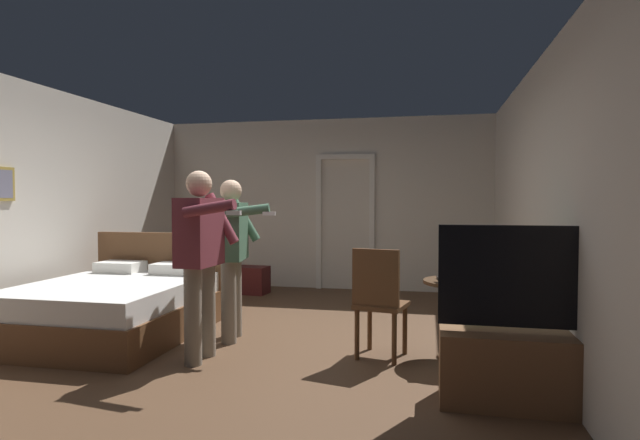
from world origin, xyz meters
TOP-DOWN VIEW (x-y plane):
  - ground_plane at (0.00, 0.00)m, footprint 7.36×7.36m
  - wall_back at (0.00, 3.40)m, footprint 5.42×0.12m
  - wall_left at (-2.65, -0.00)m, footprint 0.15×6.93m
  - wall_right at (2.65, 0.00)m, footprint 0.12×6.93m
  - doorway_frame at (0.34, 3.32)m, footprint 0.93×0.08m
  - bed at (-1.55, 0.11)m, footprint 1.61×1.98m
  - tv_flatscreen at (2.29, -0.97)m, footprint 1.19×0.40m
  - side_table at (1.91, 0.05)m, footprint 0.64×0.64m
  - laptop at (1.88, 0.01)m, footprint 0.36×0.37m
  - bottle_on_table at (2.05, -0.03)m, footprint 0.06×0.06m
  - wooden_chair at (1.21, -0.12)m, footprint 0.50×0.50m
  - person_blue_shirt at (-0.32, -0.48)m, footprint 0.64×0.63m
  - person_striped_shirt at (-0.30, 0.21)m, footprint 0.70×0.65m
  - suitcase_dark at (-0.98, 2.66)m, footprint 0.51×0.39m

SIDE VIEW (x-z plane):
  - ground_plane at x=0.00m, z-range 0.00..0.00m
  - suitcase_dark at x=-0.98m, z-range 0.00..0.41m
  - bed at x=-1.55m, z-range -0.21..0.81m
  - tv_flatscreen at x=2.29m, z-range -0.26..0.98m
  - side_table at x=1.91m, z-range 0.12..0.82m
  - wooden_chair at x=1.21m, z-range 0.05..1.04m
  - laptop at x=1.88m, z-range 0.68..0.83m
  - bottle_on_table at x=2.05m, z-range 0.68..0.95m
  - person_striped_shirt at x=-0.30m, z-range 0.13..1.75m
  - person_blue_shirt at x=-0.32m, z-range 0.14..1.81m
  - doorway_frame at x=0.34m, z-range 0.16..2.29m
  - wall_back at x=0.00m, z-range 0.00..2.69m
  - wall_right at x=2.65m, z-range 0.00..2.69m
  - wall_left at x=-2.65m, z-range 0.00..2.69m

